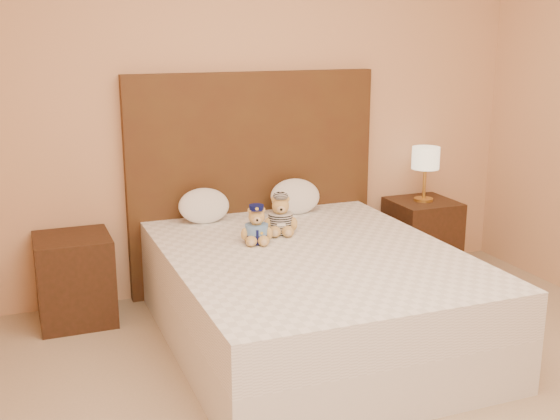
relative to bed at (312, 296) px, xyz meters
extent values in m
cube|color=tan|center=(0.00, 1.05, 1.07)|extent=(4.00, 0.04, 2.70)
cube|color=white|center=(0.00, 0.00, -0.13)|extent=(1.60, 2.00, 0.30)
cube|color=white|center=(0.00, 0.00, 0.15)|extent=(1.60, 2.00, 0.25)
cube|color=#4A3016|center=(0.00, 1.01, 0.47)|extent=(1.75, 0.08, 1.50)
cube|color=#3A1E12|center=(-1.25, 0.80, 0.00)|extent=(0.45, 0.45, 0.55)
cube|color=#3A1E12|center=(1.25, 0.80, 0.00)|extent=(0.45, 0.45, 0.55)
cylinder|color=gold|center=(1.25, 0.80, 0.28)|extent=(0.14, 0.14, 0.02)
cylinder|color=gold|center=(1.25, 0.80, 0.41)|extent=(0.02, 0.02, 0.26)
cylinder|color=beige|center=(1.25, 0.80, 0.59)|extent=(0.20, 0.20, 0.16)
ellipsoid|color=white|center=(-0.40, 0.83, 0.39)|extent=(0.34, 0.22, 0.24)
ellipsoid|color=white|center=(0.24, 0.83, 0.40)|extent=(0.36, 0.23, 0.25)
camera|label=1|loc=(-1.56, -3.47, 1.51)|focal=45.00mm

